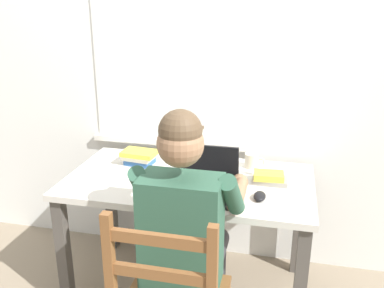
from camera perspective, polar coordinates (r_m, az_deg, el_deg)
name	(u,v)px	position (r m, az deg, el deg)	size (l,w,h in m)	color
ground_plane	(189,287)	(2.69, -0.39, -18.71)	(8.00, 8.00, 0.00)	gray
back_wall	(205,60)	(2.58, 1.81, 11.32)	(6.00, 0.08, 2.60)	silver
desk	(189,195)	(2.36, -0.42, -6.83)	(1.34, 0.73, 0.71)	beige
seated_person	(187,225)	(1.93, -0.66, -10.87)	(0.50, 0.60, 1.25)	#2D5642
laptop	(204,182)	(2.14, 1.59, -5.19)	(0.33, 0.28, 0.23)	black
computer_mouse	(260,196)	(2.11, 9.12, -6.95)	(0.06, 0.10, 0.03)	black
coffee_mug_white	(252,162)	(2.43, 8.09, -2.42)	(0.12, 0.08, 0.10)	beige
coffee_mug_dark	(198,165)	(2.39, 0.86, -2.82)	(0.12, 0.08, 0.09)	black
book_stack_main	(139,157)	(2.52, -7.15, -1.72)	(0.21, 0.16, 0.09)	#2D5B9E
book_stack_side	(269,178)	(2.29, 10.40, -4.54)	(0.19, 0.13, 0.06)	gray
paper_pile_near_laptop	(241,166)	(2.48, 6.66, -2.94)	(0.20, 0.18, 0.02)	white
paper_pile_back_corner	(184,175)	(2.35, -1.09, -4.22)	(0.21, 0.20, 0.01)	white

